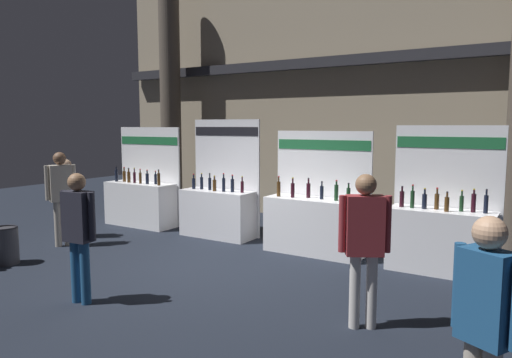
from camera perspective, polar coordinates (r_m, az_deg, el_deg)
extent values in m
plane|color=black|center=(7.95, -5.62, -10.41)|extent=(24.62, 24.62, 0.00)
cube|color=gray|center=(11.74, 8.61, 11.85)|extent=(12.31, 0.25, 6.84)
cube|color=#2D2D33|center=(11.50, 8.02, 13.68)|extent=(12.31, 0.20, 0.24)
cylinder|color=#51473D|center=(13.26, -10.24, 10.26)|extent=(0.56, 0.56, 6.40)
cube|color=white|center=(11.26, -13.73, -2.96)|extent=(1.73, 0.60, 0.99)
cube|color=white|center=(11.41, -12.59, 0.41)|extent=(1.81, 0.04, 2.26)
cube|color=#1E6638|center=(11.34, -12.78, 4.51)|extent=(1.76, 0.01, 0.18)
cylinder|color=black|center=(11.60, -16.39, 0.38)|extent=(0.07, 0.07, 0.27)
cylinder|color=black|center=(11.59, -16.42, 1.22)|extent=(0.03, 0.03, 0.07)
cylinder|color=black|center=(11.58, -16.42, 1.43)|extent=(0.03, 0.03, 0.02)
cylinder|color=#472D14|center=(11.53, -15.52, 0.30)|extent=(0.07, 0.07, 0.25)
cylinder|color=#472D14|center=(11.51, -15.54, 1.11)|extent=(0.03, 0.03, 0.08)
cylinder|color=red|center=(11.51, -15.55, 1.36)|extent=(0.03, 0.03, 0.02)
cylinder|color=#472D14|center=(11.34, -15.01, 0.22)|extent=(0.07, 0.07, 0.25)
cylinder|color=#472D14|center=(11.33, -15.03, 1.01)|extent=(0.03, 0.03, 0.07)
cylinder|color=black|center=(11.32, -15.04, 1.23)|extent=(0.03, 0.03, 0.02)
cylinder|color=black|center=(11.21, -14.37, 0.17)|extent=(0.06, 0.06, 0.24)
cylinder|color=black|center=(11.20, -14.39, 1.01)|extent=(0.03, 0.03, 0.09)
cylinder|color=gold|center=(11.19, -14.40, 1.27)|extent=(0.03, 0.03, 0.02)
cylinder|color=#472D14|center=(11.05, -13.71, 0.11)|extent=(0.06, 0.06, 0.25)
cylinder|color=#472D14|center=(11.04, -13.73, 0.93)|extent=(0.03, 0.03, 0.07)
cylinder|color=red|center=(11.03, -13.74, 1.15)|extent=(0.03, 0.03, 0.02)
cylinder|color=black|center=(10.94, -12.92, 0.03)|extent=(0.07, 0.07, 0.23)
cylinder|color=black|center=(10.93, -12.94, 0.82)|extent=(0.03, 0.03, 0.07)
cylinder|color=red|center=(10.92, -12.94, 1.05)|extent=(0.03, 0.03, 0.02)
cylinder|color=black|center=(10.87, -11.95, -0.02)|extent=(0.06, 0.06, 0.22)
cylinder|color=black|center=(10.85, -11.97, 0.73)|extent=(0.03, 0.03, 0.06)
cylinder|color=red|center=(10.85, -11.97, 0.94)|extent=(0.03, 0.03, 0.02)
cylinder|color=#472D14|center=(10.62, -11.58, -0.04)|extent=(0.07, 0.07, 0.27)
cylinder|color=#472D14|center=(10.61, -11.60, 0.85)|extent=(0.03, 0.03, 0.06)
cylinder|color=black|center=(10.60, -11.61, 1.07)|extent=(0.03, 0.03, 0.02)
cube|color=white|center=(9.87, -4.67, -4.18)|extent=(1.55, 0.60, 0.97)
cube|color=white|center=(10.04, -3.55, 0.21)|extent=(1.63, 0.04, 2.42)
cube|color=black|center=(9.96, -3.67, 5.73)|extent=(1.58, 0.01, 0.18)
cylinder|color=black|center=(10.10, -7.48, -0.55)|extent=(0.07, 0.07, 0.22)
cylinder|color=black|center=(10.08, -7.49, 0.31)|extent=(0.03, 0.03, 0.08)
cylinder|color=red|center=(10.08, -7.50, 0.59)|extent=(0.03, 0.03, 0.02)
cylinder|color=black|center=(10.02, -6.54, -0.51)|extent=(0.07, 0.07, 0.25)
cylinder|color=black|center=(10.00, -6.55, 0.41)|extent=(0.03, 0.03, 0.07)
cylinder|color=gold|center=(10.00, -6.55, 0.66)|extent=(0.03, 0.03, 0.02)
cylinder|color=black|center=(9.88, -5.56, -0.60)|extent=(0.06, 0.06, 0.25)
cylinder|color=black|center=(9.86, -5.57, 0.37)|extent=(0.03, 0.03, 0.08)
cylinder|color=black|center=(9.86, -5.58, 0.66)|extent=(0.03, 0.03, 0.02)
cylinder|color=#472D14|center=(9.72, -5.00, -0.77)|extent=(0.08, 0.08, 0.23)
cylinder|color=#472D14|center=(9.70, -5.01, 0.12)|extent=(0.03, 0.03, 0.07)
cylinder|color=gold|center=(9.69, -5.02, 0.38)|extent=(0.03, 0.03, 0.02)
cylinder|color=black|center=(9.62, -3.90, -0.71)|extent=(0.07, 0.07, 0.27)
cylinder|color=black|center=(9.60, -3.91, 0.35)|extent=(0.03, 0.03, 0.08)
cylinder|color=red|center=(9.59, -3.91, 0.66)|extent=(0.03, 0.03, 0.02)
cylinder|color=black|center=(9.56, -2.85, -0.79)|extent=(0.07, 0.07, 0.26)
cylinder|color=black|center=(9.54, -2.85, 0.20)|extent=(0.03, 0.03, 0.07)
cylinder|color=red|center=(9.53, -2.85, 0.47)|extent=(0.03, 0.03, 0.02)
cylinder|color=black|center=(9.47, -1.67, -0.96)|extent=(0.07, 0.07, 0.23)
cylinder|color=black|center=(9.45, -1.67, -0.03)|extent=(0.03, 0.03, 0.09)
cylinder|color=gold|center=(9.45, -1.67, 0.29)|extent=(0.03, 0.03, 0.02)
cube|color=white|center=(8.63, 6.97, -5.64)|extent=(1.78, 0.60, 1.00)
cube|color=white|center=(8.83, 7.96, -1.42)|extent=(1.86, 0.04, 2.20)
cube|color=#1E6638|center=(8.74, 7.98, 4.08)|extent=(1.81, 0.01, 0.18)
cylinder|color=#472D14|center=(8.74, 2.73, -1.21)|extent=(0.07, 0.07, 0.27)
cylinder|color=#472D14|center=(8.72, 2.74, -0.04)|extent=(0.03, 0.03, 0.08)
cylinder|color=red|center=(8.71, 2.74, 0.29)|extent=(0.03, 0.03, 0.02)
cylinder|color=black|center=(8.63, 4.42, -1.36)|extent=(0.07, 0.07, 0.26)
cylinder|color=black|center=(8.61, 4.43, -0.22)|extent=(0.03, 0.03, 0.09)
cylinder|color=gold|center=(8.60, 4.43, 0.13)|extent=(0.03, 0.03, 0.02)
cylinder|color=black|center=(8.63, 6.30, -1.39)|extent=(0.07, 0.07, 0.26)
cylinder|color=black|center=(8.60, 6.32, -0.25)|extent=(0.03, 0.03, 0.08)
cylinder|color=black|center=(8.60, 6.32, 0.07)|extent=(0.03, 0.03, 0.02)
cylinder|color=black|center=(8.49, 7.89, -1.63)|extent=(0.07, 0.07, 0.23)
cylinder|color=black|center=(8.47, 7.90, -0.62)|extent=(0.03, 0.03, 0.07)
cylinder|color=black|center=(8.47, 7.91, -0.33)|extent=(0.03, 0.03, 0.02)
cylinder|color=#19381E|center=(8.37, 9.61, -1.63)|extent=(0.07, 0.07, 0.28)
cylinder|color=#19381E|center=(8.34, 9.63, -0.47)|extent=(0.03, 0.03, 0.06)
cylinder|color=red|center=(8.34, 9.64, -0.19)|extent=(0.03, 0.03, 0.02)
cylinder|color=#19381E|center=(8.20, 11.02, -1.92)|extent=(0.07, 0.07, 0.25)
cylinder|color=#19381E|center=(8.18, 11.05, -0.83)|extent=(0.03, 0.03, 0.07)
cylinder|color=black|center=(8.18, 11.05, -0.52)|extent=(0.03, 0.03, 0.02)
cube|color=white|center=(8.02, 21.23, -7.00)|extent=(1.58, 0.60, 1.00)
cube|color=white|center=(8.23, 21.86, -2.06)|extent=(1.66, 0.04, 2.30)
cube|color=#1E6638|center=(8.13, 22.10, 4.08)|extent=(1.61, 0.01, 0.18)
cylinder|color=black|center=(7.99, 17.09, -2.31)|extent=(0.07, 0.07, 0.25)
cylinder|color=black|center=(7.97, 17.13, -1.18)|extent=(0.03, 0.03, 0.07)
cylinder|color=black|center=(7.97, 17.14, -0.88)|extent=(0.03, 0.03, 0.02)
cylinder|color=#19381E|center=(7.95, 18.25, -2.33)|extent=(0.06, 0.06, 0.27)
cylinder|color=#19381E|center=(7.92, 18.29, -1.06)|extent=(0.03, 0.03, 0.08)
cylinder|color=red|center=(7.92, 18.30, -0.70)|extent=(0.03, 0.03, 0.02)
cylinder|color=black|center=(7.92, 19.55, -2.56)|extent=(0.07, 0.07, 0.23)
cylinder|color=black|center=(7.90, 19.59, -1.44)|extent=(0.03, 0.03, 0.08)
cylinder|color=gold|center=(7.90, 19.61, -1.08)|extent=(0.03, 0.03, 0.02)
cylinder|color=#472D14|center=(7.94, 20.86, -2.55)|extent=(0.07, 0.07, 0.24)
cylinder|color=#472D14|center=(7.92, 20.91, -1.39)|extent=(0.03, 0.03, 0.08)
cylinder|color=red|center=(7.91, 20.92, -1.04)|extent=(0.03, 0.03, 0.02)
cylinder|color=#472D14|center=(7.79, 21.91, -2.84)|extent=(0.07, 0.07, 0.22)
cylinder|color=#472D14|center=(7.77, 21.95, -1.78)|extent=(0.03, 0.03, 0.07)
cylinder|color=black|center=(7.76, 21.97, -1.47)|extent=(0.03, 0.03, 0.02)
cylinder|color=#19381E|center=(7.89, 23.42, -2.74)|extent=(0.06, 0.06, 0.24)
cylinder|color=#19381E|center=(7.87, 23.48, -1.61)|extent=(0.03, 0.03, 0.08)
cylinder|color=gold|center=(7.86, 23.49, -1.26)|extent=(0.03, 0.03, 0.02)
cylinder|color=black|center=(7.89, 24.63, -2.64)|extent=(0.07, 0.07, 0.28)
cylinder|color=black|center=(7.86, 24.69, -1.41)|extent=(0.03, 0.03, 0.06)
cylinder|color=gold|center=(7.86, 24.71, -1.12)|extent=(0.03, 0.03, 0.02)
cylinder|color=black|center=(7.87, 25.86, -2.75)|extent=(0.06, 0.06, 0.27)
cylinder|color=black|center=(7.85, 25.92, -1.49)|extent=(0.03, 0.03, 0.08)
cylinder|color=black|center=(7.84, 25.94, -1.14)|extent=(0.03, 0.03, 0.02)
cylinder|color=#38383D|center=(9.01, -27.78, -7.13)|extent=(0.39, 0.39, 0.61)
torus|color=black|center=(8.94, -27.89, -5.16)|extent=(0.38, 0.38, 0.02)
cube|color=navy|center=(3.68, 25.88, -12.58)|extent=(0.40, 0.35, 0.65)
sphere|color=tan|center=(3.56, 26.23, -5.79)|extent=(0.23, 0.23, 0.23)
cylinder|color=navy|center=(3.79, 23.12, -11.62)|extent=(0.08, 0.08, 0.62)
cylinder|color=#ADA393|center=(9.86, -21.68, -4.92)|extent=(0.12, 0.12, 0.87)
cylinder|color=#ADA393|center=(9.83, -22.69, -5.00)|extent=(0.12, 0.12, 0.87)
cube|color=#ADA393|center=(9.73, -22.38, -0.46)|extent=(0.39, 0.46, 0.69)
sphere|color=brown|center=(9.69, -22.50, 2.30)|extent=(0.24, 0.24, 0.24)
cylinder|color=#ADA393|center=(9.77, -21.00, -0.27)|extent=(0.08, 0.08, 0.65)
cylinder|color=#ADA393|center=(9.69, -23.78, -0.45)|extent=(0.08, 0.08, 0.65)
cylinder|color=silver|center=(10.48, -21.42, -4.51)|extent=(0.12, 0.12, 0.78)
cylinder|color=silver|center=(10.61, -21.74, -4.39)|extent=(0.12, 0.12, 0.78)
cube|color=#33563D|center=(10.44, -21.74, -0.68)|extent=(0.37, 0.29, 0.62)
sphere|color=tan|center=(10.40, -21.84, 1.62)|extent=(0.21, 0.21, 0.21)
cylinder|color=#33563D|center=(10.25, -21.24, -0.70)|extent=(0.08, 0.08, 0.59)
cylinder|color=#33563D|center=(10.63, -22.23, -0.50)|extent=(0.08, 0.08, 0.59)
cylinder|color=silver|center=(5.66, 11.76, -13.07)|extent=(0.12, 0.12, 0.85)
cylinder|color=silver|center=(5.69, 13.69, -13.00)|extent=(0.12, 0.12, 0.85)
cube|color=maroon|center=(5.47, 12.93, -5.45)|extent=(0.46, 0.38, 0.68)
sphere|color=#8C6647|center=(5.39, 13.05, -0.65)|extent=(0.23, 0.23, 0.23)
cylinder|color=maroon|center=(5.42, 10.30, -5.31)|extent=(0.08, 0.08, 0.64)
cylinder|color=maroon|center=(5.52, 15.52, -5.24)|extent=(0.08, 0.08, 0.64)
cylinder|color=navy|center=(6.61, -19.80, -10.57)|extent=(0.12, 0.12, 0.82)
cylinder|color=navy|center=(6.73, -20.80, -10.32)|extent=(0.12, 0.12, 0.82)
cube|color=#23232D|center=(6.50, -20.56, -4.22)|extent=(0.39, 0.26, 0.65)
sphere|color=#8C6647|center=(6.44, -20.72, -0.34)|extent=(0.23, 0.23, 0.23)
cylinder|color=#23232D|center=(6.34, -19.12, -4.29)|extent=(0.08, 0.08, 0.62)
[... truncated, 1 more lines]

